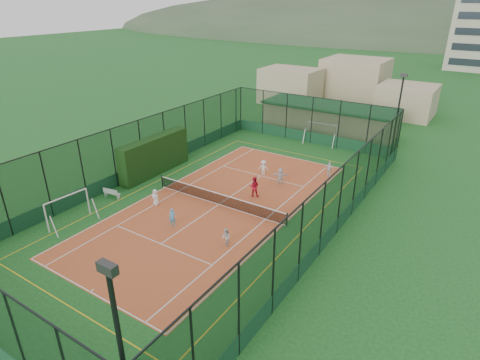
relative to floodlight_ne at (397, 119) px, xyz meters
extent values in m
plane|color=#1B4F1F|center=(-8.60, -16.60, -4.12)|extent=(300.00, 300.00, 0.00)
cube|color=#C2452B|center=(-8.60, -16.60, -4.12)|extent=(11.17, 23.97, 0.01)
cube|color=black|center=(-16.90, -14.72, -2.46)|extent=(1.14, 7.62, 3.33)
imported|color=white|center=(-12.57, -19.28, -3.46)|extent=(0.65, 0.44, 1.30)
imported|color=#4FABE2|center=(-9.45, -20.87, -3.46)|extent=(0.56, 0.48, 1.30)
imported|color=silver|center=(-4.94, -20.89, -3.49)|extent=(0.76, 0.71, 1.25)
imported|color=silver|center=(-8.52, -9.94, -3.41)|extent=(1.04, 0.83, 1.41)
imported|color=white|center=(-3.51, -7.06, -3.41)|extent=(0.89, 0.60, 1.40)
imported|color=silver|center=(-6.43, -10.71, -3.40)|extent=(1.36, 1.01, 1.42)
imported|color=red|center=(-7.08, -13.92, -3.28)|extent=(0.99, 0.89, 1.66)
sphere|color=#CCE033|center=(-11.61, -14.93, -4.08)|extent=(0.07, 0.07, 0.07)
sphere|color=#CCE033|center=(-6.22, -14.59, -4.08)|extent=(0.07, 0.07, 0.07)
sphere|color=#CCE033|center=(-5.73, -14.49, -4.08)|extent=(0.07, 0.07, 0.07)
sphere|color=#CCE033|center=(-8.49, -15.00, -4.08)|extent=(0.07, 0.07, 0.07)
sphere|color=#CCE033|center=(-11.34, -15.02, -4.08)|extent=(0.07, 0.07, 0.07)
sphere|color=#CCE033|center=(-6.12, -14.58, -4.08)|extent=(0.07, 0.07, 0.07)
sphere|color=#CCE033|center=(-11.85, -15.61, -4.08)|extent=(0.07, 0.07, 0.07)
camera|label=1|loc=(7.49, -38.43, 10.37)|focal=30.00mm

